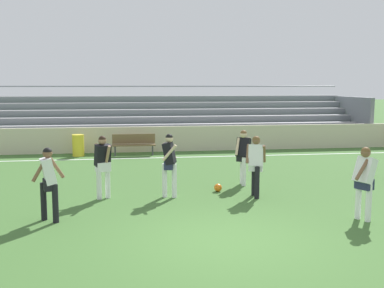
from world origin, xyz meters
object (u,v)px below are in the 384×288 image
(player_dark_overlapping, at_px, (243,153))
(player_white_on_ball, at_px, (365,177))
(bleacher_stand, at_px, (127,119))
(bench_far_right, at_px, (134,143))
(soccer_ball, at_px, (218,188))
(player_dark_wide_right, at_px, (169,160))
(player_dark_trailing_run, at_px, (103,162))
(player_white_pressing_high, at_px, (48,178))
(trash_bin, at_px, (78,145))
(player_white_deep_cover, at_px, (256,161))

(player_dark_overlapping, relative_size, player_white_on_ball, 1.01)
(player_white_on_ball, bearing_deg, player_dark_overlapping, 113.30)
(bleacher_stand, xyz_separation_m, player_white_on_ball, (5.01, -14.11, -0.29))
(player_white_on_ball, bearing_deg, bench_far_right, 115.05)
(player_dark_overlapping, relative_size, soccer_ball, 7.41)
(player_dark_wide_right, relative_size, player_dark_trailing_run, 1.02)
(soccer_ball, bearing_deg, player_dark_overlapping, 39.94)
(bleacher_stand, height_order, soccer_ball, bleacher_stand)
(player_white_on_ball, height_order, player_dark_trailing_run, player_dark_trailing_run)
(player_dark_trailing_run, bearing_deg, player_white_pressing_high, -119.51)
(player_dark_wide_right, xyz_separation_m, player_white_pressing_high, (-2.79, -1.79, -0.05))
(player_dark_wide_right, height_order, player_white_pressing_high, player_dark_wide_right)
(bleacher_stand, xyz_separation_m, trash_bin, (-2.05, -3.78, -0.79))
(bench_far_right, xyz_separation_m, player_white_pressing_high, (-2.02, -9.29, 0.41))
(bleacher_stand, relative_size, bench_far_right, 13.36)
(player_white_on_ball, xyz_separation_m, soccer_ball, (-2.60, 3.15, -0.85))
(player_dark_overlapping, bearing_deg, bleacher_stand, 108.07)
(player_white_deep_cover, xyz_separation_m, player_white_pressing_high, (-5.04, -1.48, -0.01))
(bleacher_stand, distance_m, player_dark_overlapping, 10.73)
(player_white_on_ball, bearing_deg, player_dark_wide_right, 145.97)
(bleacher_stand, distance_m, player_white_deep_cover, 12.17)
(player_white_deep_cover, bearing_deg, player_white_pressing_high, -163.60)
(bench_far_right, height_order, soccer_ball, bench_far_right)
(player_dark_overlapping, bearing_deg, player_dark_trailing_run, -164.61)
(bleacher_stand, relative_size, player_white_pressing_high, 14.84)
(bleacher_stand, bearing_deg, player_white_deep_cover, -74.42)
(player_white_pressing_high, bearing_deg, bench_far_right, 77.71)
(player_white_deep_cover, bearing_deg, player_dark_trailing_run, 174.11)
(bench_far_right, bearing_deg, player_white_on_ball, -64.95)
(player_white_pressing_high, height_order, soccer_ball, player_white_pressing_high)
(player_white_deep_cover, xyz_separation_m, soccer_ball, (-0.85, 0.76, -0.85))
(trash_bin, distance_m, player_white_pressing_high, 9.44)
(bench_far_right, distance_m, player_dark_trailing_run, 7.46)
(trash_bin, xyz_separation_m, player_white_on_ball, (7.06, -10.34, 0.51))
(player_white_deep_cover, height_order, player_white_pressing_high, player_white_deep_cover)
(soccer_ball, bearing_deg, player_white_pressing_high, -151.88)
(player_white_deep_cover, height_order, soccer_ball, player_white_deep_cover)
(player_white_pressing_high, distance_m, player_dark_trailing_run, 2.18)
(player_white_pressing_high, relative_size, player_white_on_ball, 1.00)
(soccer_ball, bearing_deg, player_white_on_ball, -50.50)
(player_white_deep_cover, bearing_deg, player_white_on_ball, -53.95)
(player_dark_overlapping, height_order, player_white_on_ball, player_dark_overlapping)
(bench_far_right, height_order, player_dark_trailing_run, player_dark_trailing_run)
(bench_far_right, distance_m, player_dark_wide_right, 7.55)
(player_dark_overlapping, bearing_deg, trash_bin, 129.92)
(player_white_deep_cover, bearing_deg, bleacher_stand, 105.58)
(player_white_deep_cover, distance_m, player_dark_trailing_run, 3.99)
(player_white_pressing_high, bearing_deg, player_dark_overlapping, 30.48)
(bench_far_right, distance_m, player_dark_overlapping, 7.01)
(player_white_deep_cover, bearing_deg, bench_far_right, 111.17)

